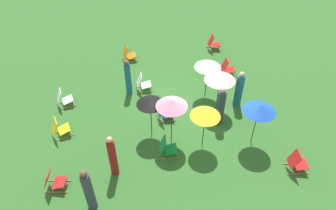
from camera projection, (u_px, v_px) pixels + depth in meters
name	position (u px, v px, depth m)	size (l,w,h in m)	color
ground_plane	(195.00, 108.00, 13.03)	(40.00, 40.00, 0.00)	#2D6026
deckchair_0	(143.00, 83.00, 13.75)	(0.58, 0.82, 0.83)	olive
deckchair_1	(227.00, 68.00, 14.66)	(0.61, 0.84, 0.83)	olive
deckchair_2	(59.00, 129.00, 11.60)	(0.60, 0.83, 0.83)	olive
deckchair_4	(165.00, 112.00, 12.31)	(0.56, 0.81, 0.83)	olive
deckchair_5	(129.00, 55.00, 15.58)	(0.52, 0.79, 0.83)	olive
deckchair_6	(213.00, 43.00, 16.44)	(0.62, 0.84, 0.83)	olive
deckchair_7	(54.00, 180.00, 9.85)	(0.69, 0.87, 0.83)	olive
deckchair_8	(167.00, 148.00, 10.89)	(0.63, 0.85, 0.83)	olive
deckchair_9	(297.00, 162.00, 10.39)	(0.67, 0.86, 0.83)	olive
deckchair_10	(64.00, 99.00, 12.93)	(0.54, 0.80, 0.83)	olive
umbrella_0	(172.00, 103.00, 10.46)	(1.13, 1.13, 2.02)	black
umbrella_1	(208.00, 64.00, 12.65)	(1.12, 1.12, 1.79)	black
umbrella_2	(150.00, 102.00, 10.90)	(1.03, 1.03, 1.70)	black
umbrella_3	(220.00, 78.00, 11.96)	(1.24, 1.24, 1.71)	black
umbrella_4	(260.00, 108.00, 10.48)	(1.17, 1.17, 1.84)	black
umbrella_5	(205.00, 114.00, 10.44)	(1.07, 1.07, 1.72)	black
person_0	(128.00, 78.00, 13.28)	(0.35, 0.35, 1.73)	#195972
person_1	(89.00, 191.00, 8.97)	(0.40, 0.40, 1.83)	#333847
person_2	(221.00, 107.00, 11.86)	(0.38, 0.38, 1.77)	#333847
person_3	(239.00, 90.00, 12.71)	(0.41, 0.41, 1.70)	#195972
person_4	(113.00, 157.00, 9.96)	(0.31, 0.31, 1.78)	maroon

